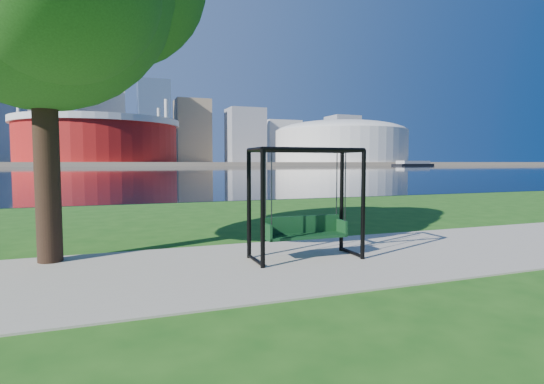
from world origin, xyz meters
TOP-DOWN VIEW (x-y plane):
  - ground at (0.00, 0.00)m, footprint 900.00×900.00m
  - path at (0.00, -0.50)m, footprint 120.00×4.00m
  - river at (0.00, 102.00)m, footprint 900.00×180.00m
  - far_bank at (0.00, 306.00)m, footprint 900.00×228.00m
  - stadium at (-10.00, 235.00)m, footprint 83.00×83.00m
  - arena at (135.00, 235.00)m, footprint 84.00×84.00m
  - skyline at (-4.27, 319.39)m, footprint 392.00×66.00m
  - swing at (0.45, -0.34)m, footprint 2.09×0.92m
  - barge at (149.85, 181.76)m, footprint 27.91×13.16m

SIDE VIEW (x-z plane):
  - ground at x=0.00m, z-range 0.00..0.00m
  - river at x=0.00m, z-range 0.00..0.02m
  - path at x=0.00m, z-range 0.00..0.03m
  - far_bank at x=0.00m, z-range 0.00..2.00m
  - swing at x=0.45m, z-range -0.04..2.10m
  - barge at x=149.85m, z-range -0.12..2.57m
  - stadium at x=-10.00m, z-range -1.77..30.23m
  - arena at x=135.00m, z-range 2.59..29.15m
  - skyline at x=-4.27m, z-range -12.36..84.14m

